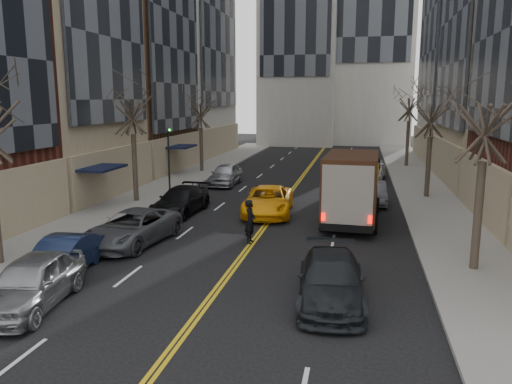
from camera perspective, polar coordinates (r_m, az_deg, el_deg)
sidewalk_left at (r=37.89m, az=-9.29°, el=1.05°), size 4.00×66.00×0.15m
sidewalk_right at (r=35.67m, az=18.81°, el=0.02°), size 4.00×66.00×0.15m
tree_lf_mid at (r=30.86m, az=-14.04°, el=10.88°), size 3.20×3.20×8.91m
tree_lf_far at (r=42.95m, az=-6.38°, el=10.22°), size 3.20×3.20×8.12m
tree_rt_near at (r=19.31m, az=25.00°, el=10.08°), size 3.20×3.20×8.71m
tree_rt_mid at (r=33.11m, az=19.52°, el=9.81°), size 3.20×3.20×8.32m
tree_rt_far at (r=48.03m, az=17.21°, el=10.72°), size 3.20×3.20×9.11m
traffic_signal at (r=32.31m, az=-9.95°, el=4.30°), size 0.29×0.26×4.70m
ups_truck at (r=25.67m, az=10.89°, el=0.39°), size 2.96×6.73×3.62m
observer_sedan at (r=16.03m, az=8.56°, el=-9.90°), size 2.39×5.14×1.45m
taxi at (r=27.42m, az=1.42°, el=-1.03°), size 2.97×5.67×1.52m
pedestrian at (r=22.02m, az=-0.66°, el=-3.39°), size 0.49×0.72×1.95m
parked_lf_a at (r=16.93m, az=-24.28°, el=-9.36°), size 2.50×4.91×1.60m
parked_lf_b at (r=19.50m, az=-21.32°, el=-6.90°), size 1.77×4.26×1.37m
parked_lf_c at (r=22.55m, az=-13.91°, el=-3.98°), size 3.10×5.58×1.48m
parked_lf_d at (r=27.94m, az=-8.61°, el=-0.99°), size 2.35×5.15×1.46m
parked_lf_e at (r=36.81m, az=-3.50°, el=2.02°), size 1.93×4.66×1.58m
parked_rt_a at (r=31.07m, az=13.31°, el=-0.11°), size 1.53×4.07×1.33m
parked_rt_b at (r=39.14m, az=12.53°, el=2.30°), size 3.16×5.89×1.57m
parked_rt_c at (r=45.82m, az=12.45°, el=3.48°), size 2.86×5.60×1.55m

